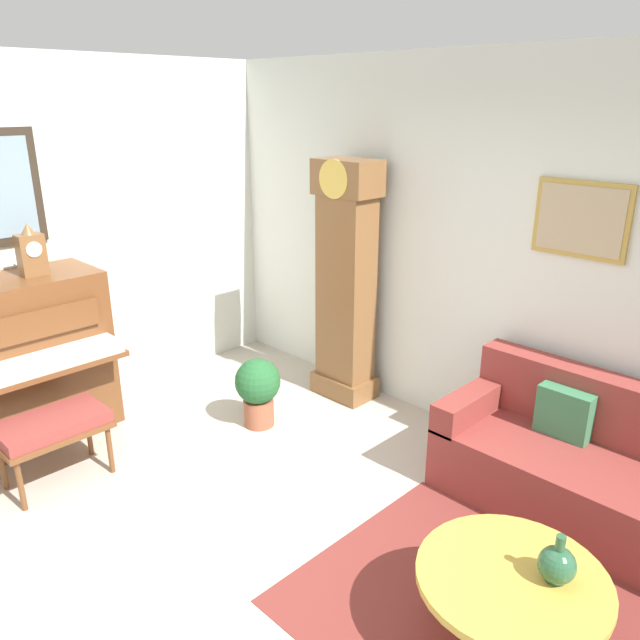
% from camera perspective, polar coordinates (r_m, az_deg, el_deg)
% --- Properties ---
extents(ground_plane, '(6.40, 6.00, 0.10)m').
position_cam_1_polar(ground_plane, '(3.75, -9.05, -22.61)').
color(ground_plane, '#B2A899').
extents(wall_left, '(0.13, 4.90, 2.80)m').
position_cam_1_polar(wall_left, '(5.26, -27.15, 6.03)').
color(wall_left, silver).
rests_on(wall_left, ground_plane).
extents(wall_back, '(5.30, 0.13, 2.80)m').
position_cam_1_polar(wall_back, '(4.69, 14.47, 6.07)').
color(wall_back, silver).
rests_on(wall_back, ground_plane).
extents(area_rug, '(2.10, 1.50, 0.01)m').
position_cam_1_polar(area_rug, '(3.50, 16.84, -26.00)').
color(area_rug, maroon).
rests_on(area_rug, ground_plane).
extents(piano, '(0.87, 1.44, 1.25)m').
position_cam_1_polar(piano, '(5.08, -26.93, -3.68)').
color(piano, brown).
rests_on(piano, ground_plane).
extents(piano_bench, '(0.42, 0.70, 0.48)m').
position_cam_1_polar(piano_bench, '(4.53, -23.45, -9.09)').
color(piano_bench, brown).
rests_on(piano_bench, ground_plane).
extents(grandfather_clock, '(0.52, 0.34, 2.03)m').
position_cam_1_polar(grandfather_clock, '(5.16, 2.38, 2.85)').
color(grandfather_clock, brown).
rests_on(grandfather_clock, ground_plane).
extents(couch, '(1.90, 0.80, 0.84)m').
position_cam_1_polar(couch, '(4.24, 24.35, -12.73)').
color(couch, maroon).
rests_on(couch, ground_plane).
extents(coffee_table, '(0.88, 0.88, 0.42)m').
position_cam_1_polar(coffee_table, '(3.19, 17.30, -21.94)').
color(coffee_table, gold).
rests_on(coffee_table, ground_plane).
extents(mantel_clock, '(0.13, 0.18, 0.38)m').
position_cam_1_polar(mantel_clock, '(4.93, -25.07, 5.70)').
color(mantel_clock, brown).
rests_on(mantel_clock, piano).
extents(green_jug, '(0.17, 0.17, 0.24)m').
position_cam_1_polar(green_jug, '(3.15, 21.01, -20.29)').
color(green_jug, '#234C33').
rests_on(green_jug, coffee_table).
extents(potted_plant, '(0.36, 0.36, 0.56)m').
position_cam_1_polar(potted_plant, '(4.90, -5.75, -6.25)').
color(potted_plant, '#935138').
rests_on(potted_plant, ground_plane).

